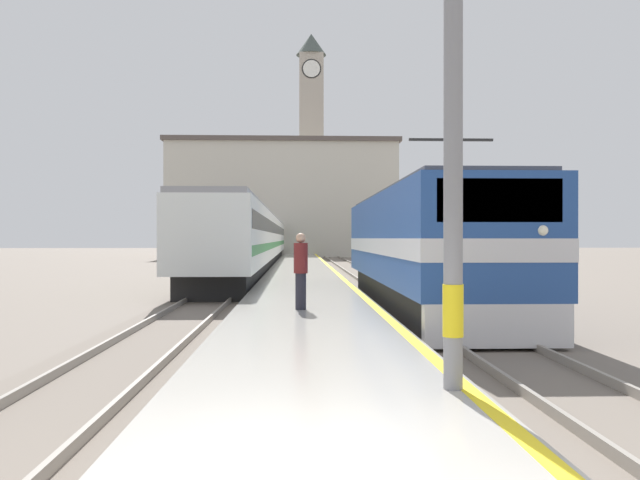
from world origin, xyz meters
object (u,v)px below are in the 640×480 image
at_px(person_on_platform, 301,269).
at_px(clock_tower, 311,138).
at_px(passenger_train, 256,239).
at_px(catenary_mast, 461,69).
at_px(locomotive_train, 421,248).

distance_m(person_on_platform, clock_tower, 70.46).
relative_size(passenger_train, catenary_mast, 6.68).
xyz_separation_m(catenary_mast, clock_tower, (0.01, 76.99, 11.53)).
bearing_deg(clock_tower, person_on_platform, -91.50).
distance_m(locomotive_train, catenary_mast, 11.68).
distance_m(passenger_train, clock_tower, 42.83).
relative_size(passenger_train, person_on_platform, 26.24).
xyz_separation_m(locomotive_train, passenger_train, (-6.59, 25.32, 0.21)).
bearing_deg(passenger_train, locomotive_train, -75.42).
height_order(locomotive_train, person_on_platform, locomotive_train).
bearing_deg(locomotive_train, clock_tower, 91.57).
bearing_deg(clock_tower, locomotive_train, -88.43).
height_order(locomotive_train, passenger_train, locomotive_train).
height_order(person_on_platform, clock_tower, clock_tower).
xyz_separation_m(locomotive_train, clock_tower, (-1.80, 65.67, 13.76)).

